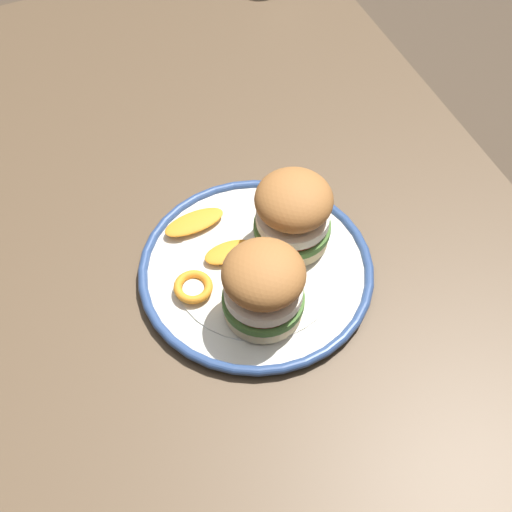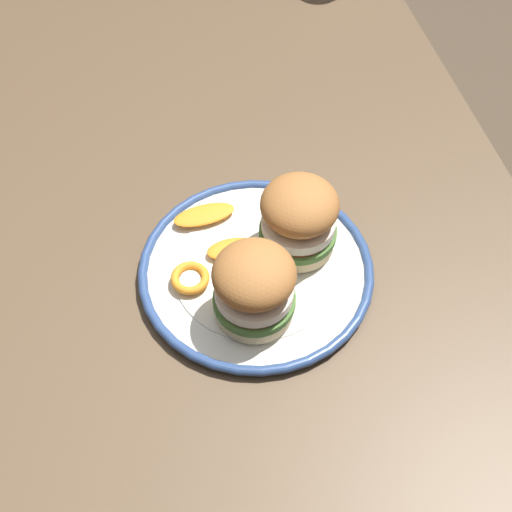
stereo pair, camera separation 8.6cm
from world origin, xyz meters
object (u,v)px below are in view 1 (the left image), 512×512
object	(u,v)px
dining_table	(220,287)
sandwich_half_left	(293,212)
dinner_plate	(256,271)
sandwich_half_right	(263,286)

from	to	relation	value
dining_table	sandwich_half_left	xyz separation A→B (m)	(0.05, 0.08, 0.18)
dinner_plate	sandwich_half_right	distance (m)	0.09
dinner_plate	sandwich_half_right	world-z (taller)	sandwich_half_right
dinner_plate	dining_table	bearing A→B (deg)	-163.07
dining_table	sandwich_half_left	distance (m)	0.21
sandwich_half_left	sandwich_half_right	bearing A→B (deg)	-42.31
sandwich_half_left	dinner_plate	bearing A→B (deg)	-68.83
dining_table	dinner_plate	distance (m)	0.15
dining_table	dinner_plate	world-z (taller)	dinner_plate
sandwich_half_right	sandwich_half_left	bearing A→B (deg)	137.69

